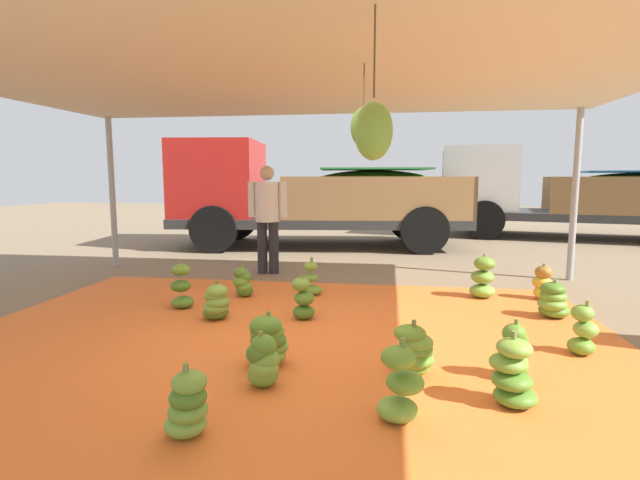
{
  "coord_description": "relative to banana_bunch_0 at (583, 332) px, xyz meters",
  "views": [
    {
      "loc": [
        1.02,
        -4.49,
        1.59
      ],
      "look_at": [
        0.08,
        1.9,
        0.74
      ],
      "focal_mm": 26.91,
      "sensor_mm": 36.0,
      "label": 1
    }
  ],
  "objects": [
    {
      "name": "banana_bunch_15",
      "position": [
        -1.64,
        -1.44,
        0.03
      ],
      "size": [
        0.39,
        0.37,
        0.56
      ],
      "color": "#75A83D",
      "rests_on": "tarp_orange"
    },
    {
      "name": "banana_bunch_13",
      "position": [
        -2.73,
        -0.64,
        -0.01
      ],
      "size": [
        0.45,
        0.46,
        0.46
      ],
      "color": "#75A83D",
      "rests_on": "tarp_orange"
    },
    {
      "name": "banana_bunch_5",
      "position": [
        -2.67,
        0.7,
        0.01
      ],
      "size": [
        0.32,
        0.32,
        0.52
      ],
      "color": "#477523",
      "rests_on": "tarp_orange"
    },
    {
      "name": "tarp_orange",
      "position": [
        -2.75,
        0.06,
        -0.21
      ],
      "size": [
        6.64,
        4.96,
        0.01
      ],
      "primitive_type": "cube",
      "color": "orange",
      "rests_on": "ground"
    },
    {
      "name": "banana_bunch_1",
      "position": [
        -3.64,
        1.58,
        -0.02
      ],
      "size": [
        0.34,
        0.34,
        0.44
      ],
      "color": "#477523",
      "rests_on": "tarp_orange"
    },
    {
      "name": "banana_bunch_8",
      "position": [
        -2.76,
        1.82,
        -0.0
      ],
      "size": [
        0.35,
        0.34,
        0.51
      ],
      "color": "#60932D",
      "rests_on": "tarp_orange"
    },
    {
      "name": "banana_bunch_4",
      "position": [
        0.26,
        2.02,
        -0.01
      ],
      "size": [
        0.31,
        0.31,
        0.47
      ],
      "color": "gold",
      "rests_on": "tarp_orange"
    },
    {
      "name": "banana_bunch_0",
      "position": [
        0.0,
        0.0,
        0.0
      ],
      "size": [
        0.31,
        0.29,
        0.5
      ],
      "color": "#60932D",
      "rests_on": "tarp_orange"
    },
    {
      "name": "banana_bunch_14",
      "position": [
        -0.5,
        2.0,
        0.04
      ],
      "size": [
        0.46,
        0.46,
        0.58
      ],
      "color": "#75A83D",
      "rests_on": "tarp_orange"
    },
    {
      "name": "cargo_truck_far",
      "position": [
        2.83,
        8.92,
        0.97
      ],
      "size": [
        7.1,
        3.68,
        2.4
      ],
      "color": "#2D2D2D",
      "rests_on": "ground"
    },
    {
      "name": "banana_bunch_6",
      "position": [
        -2.92,
        -1.82,
        -0.01
      ],
      "size": [
        0.31,
        0.3,
        0.47
      ],
      "color": "#75A83D",
      "rests_on": "tarp_orange"
    },
    {
      "name": "banana_bunch_3",
      "position": [
        -4.21,
        0.95,
        0.04
      ],
      "size": [
        0.34,
        0.34,
        0.59
      ],
      "color": "#518428",
      "rests_on": "tarp_orange"
    },
    {
      "name": "cargo_truck_main",
      "position": [
        -3.6,
        6.5,
        0.98
      ],
      "size": [
        6.7,
        3.13,
        2.4
      ],
      "color": "#2D2D2D",
      "rests_on": "ground"
    },
    {
      "name": "banana_bunch_10",
      "position": [
        -2.66,
        -1.05,
        -0.02
      ],
      "size": [
        0.34,
        0.32,
        0.43
      ],
      "color": "#60932D",
      "rests_on": "tarp_orange"
    },
    {
      "name": "banana_bunch_12",
      "position": [
        -0.74,
        -0.62,
        0.0
      ],
      "size": [
        0.31,
        0.33,
        0.48
      ],
      "color": "#518428",
      "rests_on": "tarp_orange"
    },
    {
      "name": "banana_bunch_9",
      "position": [
        -3.62,
        0.53,
        -0.02
      ],
      "size": [
        0.38,
        0.39,
        0.44
      ],
      "color": "#477523",
      "rests_on": "tarp_orange"
    },
    {
      "name": "banana_bunch_2",
      "position": [
        0.11,
        1.17,
        -0.02
      ],
      "size": [
        0.48,
        0.48,
        0.45
      ],
      "color": "#518428",
      "rests_on": "tarp_orange"
    },
    {
      "name": "worker_0",
      "position": [
        -3.72,
        3.2,
        0.81
      ],
      "size": [
        0.65,
        0.4,
        1.77
      ],
      "color": "#26262D",
      "rests_on": "ground"
    },
    {
      "name": "banana_bunch_7",
      "position": [
        -0.86,
        -1.1,
        0.01
      ],
      "size": [
        0.42,
        0.4,
        0.53
      ],
      "color": "#518428",
      "rests_on": "tarp_orange"
    },
    {
      "name": "tent_canopy",
      "position": [
        -2.74,
        -0.03,
        2.37
      ],
      "size": [
        8.0,
        7.0,
        2.67
      ],
      "color": "#9EA0A5",
      "rests_on": "ground"
    },
    {
      "name": "ground_plane",
      "position": [
        -2.75,
        3.06,
        -0.22
      ],
      "size": [
        40.0,
        40.0,
        0.0
      ],
      "primitive_type": "plane",
      "color": "#7F6B51"
    },
    {
      "name": "banana_bunch_11",
      "position": [
        -1.52,
        -0.67,
        -0.02
      ],
      "size": [
        0.42,
        0.42,
        0.45
      ],
      "color": "#60932D",
      "rests_on": "tarp_orange"
    }
  ]
}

